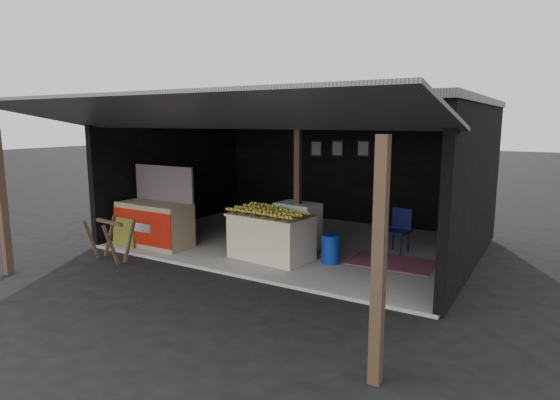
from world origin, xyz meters
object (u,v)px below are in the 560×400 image
Objects in this scene: water_barrel at (331,250)px; sawhorse at (110,236)px; white_crate at (298,226)px; neighbor_stall at (155,222)px; banana_table at (271,236)px; plastic_chair at (400,227)px.

sawhorse is at bearing -152.99° from water_barrel.
neighbor_stall is at bearing -147.27° from white_crate.
banana_table is at bearing -89.63° from white_crate.
banana_table is 2.56m from plastic_chair.
banana_table is at bearing -164.48° from water_barrel.
water_barrel is (3.64, 0.76, -0.24)m from neighbor_stall.
water_barrel is (3.67, 1.87, -0.19)m from sawhorse.
white_crate is 1.08× the size of plastic_chair.
neighbor_stall is 3.31× the size of water_barrel.
white_crate reaches higher than banana_table.
neighbor_stall is 3.73m from water_barrel.
white_crate is (0.09, 0.85, 0.05)m from banana_table.
plastic_chair is at bearing 46.15° from banana_table.
white_crate is 2.96m from neighbor_stall.
banana_table is at bearing 38.13° from sawhorse.
sawhorse is (-2.68, -2.42, -0.03)m from white_crate.
plastic_chair reaches higher than water_barrel.
sawhorse is at bearing -143.46° from banana_table.
plastic_chair is at bearing 30.45° from white_crate.
white_crate is at bearing 26.37° from neighbor_stall.
neighbor_stall is (-2.65, -1.31, 0.03)m from white_crate.
water_barrel is at bearing -113.57° from plastic_chair.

